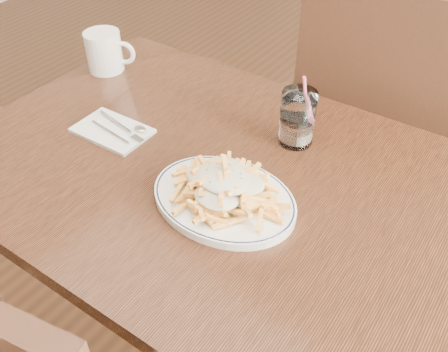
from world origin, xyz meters
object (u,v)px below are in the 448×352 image
Objects in this scene: coffee_mug at (105,51)px; water_glass at (297,121)px; chair_far at (378,121)px; fries_plate at (224,199)px; loaded_fries at (224,182)px; table at (221,198)px.

water_glass is at bearing -0.12° from coffee_mug.
chair_far reaches higher than fries_plate.
table is at bearing 128.28° from loaded_fries.
water_glass is (0.08, 0.19, 0.13)m from table.
loaded_fries is 1.47× the size of water_glass.
chair_far reaches higher than coffee_mug.
water_glass is 0.60m from coffee_mug.
coffee_mug is (-0.52, 0.19, 0.13)m from table.
chair_far is at bearing 83.69° from loaded_fries.
table is at bearing -19.81° from coffee_mug.
fries_plate reaches higher than table.
fries_plate is (-0.08, -0.72, 0.19)m from chair_far.
table is 1.18× the size of chair_far.
fries_plate is at bearing -96.31° from chair_far.
chair_far reaches higher than loaded_fries.
chair_far is 7.55× the size of coffee_mug.
chair_far is at bearing 83.69° from fries_plate.
water_glass reaches higher than coffee_mug.
table is 3.27× the size of fries_plate.
loaded_fries is (0.06, -0.08, 0.13)m from table.
water_glass reaches higher than table.
coffee_mug reaches higher than table.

